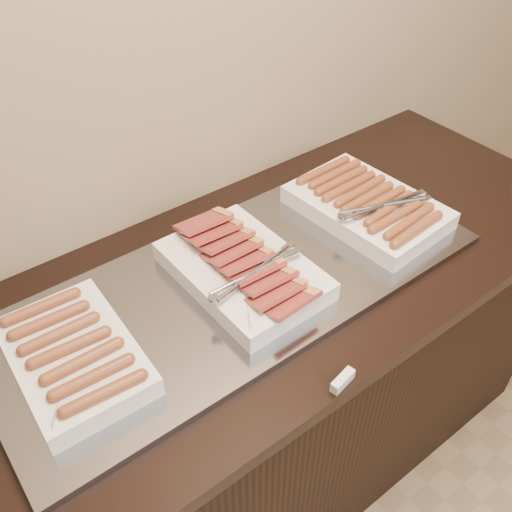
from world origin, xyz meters
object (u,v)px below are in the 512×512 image
(dish_center, at_px, (243,269))
(dish_right, at_px, (368,205))
(counter, at_px, (243,394))
(dish_left, at_px, (74,355))
(warming_tray, at_px, (239,283))

(dish_center, bearing_deg, dish_right, -1.12)
(dish_center, bearing_deg, counter, 149.85)
(dish_left, distance_m, dish_right, 0.85)
(counter, bearing_deg, warming_tray, 180.00)
(warming_tray, distance_m, dish_right, 0.43)
(warming_tray, height_order, dish_left, dish_left)
(dish_left, height_order, dish_right, dish_right)
(dish_center, bearing_deg, warming_tray, 162.11)
(warming_tray, bearing_deg, dish_center, -16.73)
(dish_center, distance_m, dish_right, 0.42)
(counter, xyz_separation_m, dish_center, (0.01, -0.00, 0.50))
(counter, relative_size, warming_tray, 1.72)
(dish_left, xyz_separation_m, dish_center, (0.43, -0.00, 0.00))
(dish_center, height_order, dish_right, dish_center)
(counter, distance_m, dish_center, 0.50)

